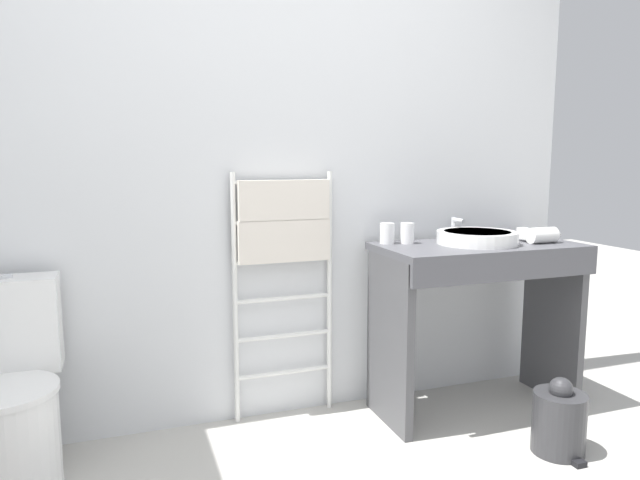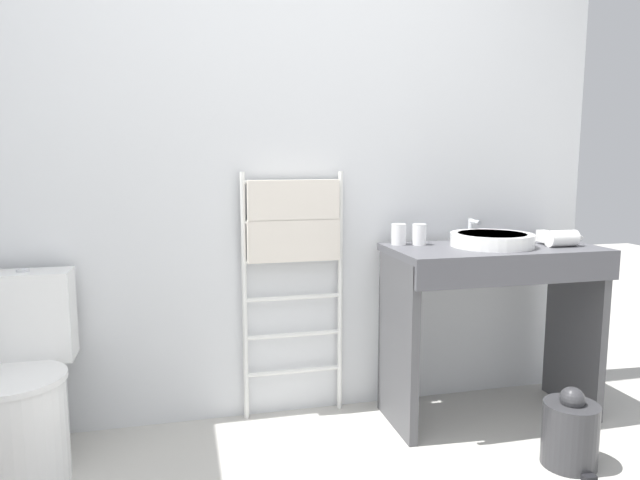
{
  "view_description": "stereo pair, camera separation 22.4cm",
  "coord_description": "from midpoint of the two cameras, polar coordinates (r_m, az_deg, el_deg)",
  "views": [
    {
      "loc": [
        -0.74,
        -1.07,
        1.24
      ],
      "look_at": [
        0.0,
        1.02,
        0.93
      ],
      "focal_mm": 32.0,
      "sensor_mm": 36.0,
      "label": 1
    },
    {
      "loc": [
        -0.53,
        -1.13,
        1.24
      ],
      "look_at": [
        0.0,
        1.02,
        0.93
      ],
      "focal_mm": 32.0,
      "sensor_mm": 36.0,
      "label": 2
    }
  ],
  "objects": [
    {
      "name": "toilet",
      "position": [
        2.55,
        -31.19,
        -14.25
      ],
      "size": [
        0.39,
        0.54,
        0.8
      ],
      "color": "white",
      "rests_on": "ground_plane"
    },
    {
      "name": "sink_basin",
      "position": [
        2.83,
        13.28,
        0.27
      ],
      "size": [
        0.39,
        0.39,
        0.06
      ],
      "color": "white",
      "rests_on": "vanity_counter"
    },
    {
      "name": "cup_near_edge",
      "position": [
        2.78,
        6.46,
        0.66
      ],
      "size": [
        0.07,
        0.07,
        0.1
      ],
      "color": "white",
      "rests_on": "vanity_counter"
    },
    {
      "name": "faucet",
      "position": [
        2.98,
        11.33,
        1.48
      ],
      "size": [
        0.02,
        0.1,
        0.11
      ],
      "color": "silver",
      "rests_on": "vanity_counter"
    },
    {
      "name": "hair_dryer",
      "position": [
        2.96,
        19.35,
        0.47
      ],
      "size": [
        0.19,
        0.16,
        0.08
      ],
      "color": "white",
      "rests_on": "vanity_counter"
    },
    {
      "name": "vanity_counter",
      "position": [
        2.87,
        13.42,
        -5.67
      ],
      "size": [
        0.99,
        0.49,
        0.84
      ],
      "color": "#4C4C51",
      "rests_on": "ground_plane"
    },
    {
      "name": "cup_near_wall",
      "position": [
        2.77,
        4.46,
        0.65
      ],
      "size": [
        0.07,
        0.07,
        0.1
      ],
      "color": "white",
      "rests_on": "vanity_counter"
    },
    {
      "name": "wall_back",
      "position": [
        2.76,
        -6.37,
        6.98
      ],
      "size": [
        3.11,
        0.12,
        2.39
      ],
      "primitive_type": "cube",
      "color": "silver",
      "rests_on": "ground_plane"
    },
    {
      "name": "towel_radiator",
      "position": [
        2.68,
        -5.98,
        -0.17
      ],
      "size": [
        0.49,
        0.06,
        1.19
      ],
      "color": "white",
      "rests_on": "ground_plane"
    },
    {
      "name": "trash_bin",
      "position": [
        2.7,
        20.55,
        -16.61
      ],
      "size": [
        0.22,
        0.25,
        0.33
      ],
      "color": "#333335",
      "rests_on": "ground_plane"
    }
  ]
}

